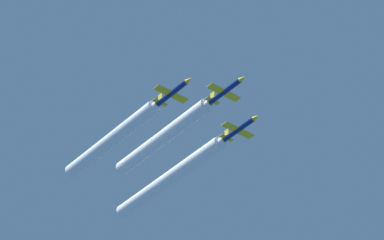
# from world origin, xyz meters

# --- Properties ---
(jet_lead) EXTENTS (8.27, 12.05, 2.90)m
(jet_lead) POSITION_xyz_m (0.35, 6.97, 158.40)
(jet_lead) COLOR navy
(jet_left_wingman) EXTENTS (8.27, 12.05, 2.90)m
(jet_left_wingman) POSITION_xyz_m (-9.66, -0.13, 156.83)
(jet_left_wingman) COLOR navy
(jet_right_wingman) EXTENTS (8.27, 12.05, 2.90)m
(jet_right_wingman) POSITION_xyz_m (9.81, 0.45, 157.35)
(jet_right_wingman) COLOR navy
(smoke_trail_lead) EXTENTS (3.31, 33.21, 3.31)m
(smoke_trail_lead) POSITION_xyz_m (0.35, -15.15, 158.37)
(smoke_trail_lead) COLOR white
(smoke_trail_left_wingman) EXTENTS (3.31, 39.71, 3.31)m
(smoke_trail_left_wingman) POSITION_xyz_m (-9.66, -25.50, 156.81)
(smoke_trail_left_wingman) COLOR white
(smoke_trail_right_wingman) EXTENTS (3.31, 33.98, 3.31)m
(smoke_trail_right_wingman) POSITION_xyz_m (9.81, -22.05, 157.32)
(smoke_trail_right_wingman) COLOR white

